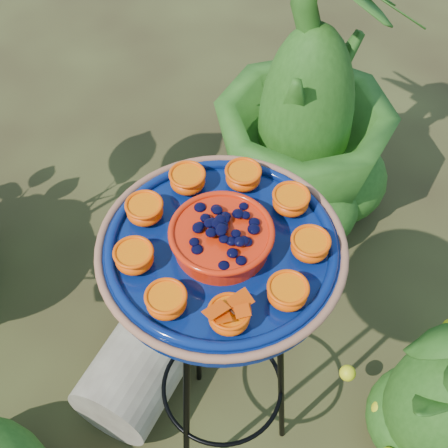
# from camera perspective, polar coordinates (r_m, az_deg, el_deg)

# --- Properties ---
(ground_plane) EXTENTS (20.00, 20.00, 0.00)m
(ground_plane) POSITION_cam_1_polar(r_m,az_deg,el_deg) (1.81, -3.83, -15.27)
(ground_plane) COLOR black
(ground_plane) RESTS_ON ground
(tripod_stand) EXTENTS (0.30, 0.31, 0.79)m
(tripod_stand) POSITION_cam_1_polar(r_m,az_deg,el_deg) (1.33, -0.18, -11.00)
(tripod_stand) COLOR black
(tripod_stand) RESTS_ON ground
(feeder_dish) EXTENTS (0.42, 0.42, 0.09)m
(feeder_dish) POSITION_cam_1_polar(r_m,az_deg,el_deg) (1.03, -0.23, -2.10)
(feeder_dish) COLOR navy
(feeder_dish) RESTS_ON tripod_stand
(driftwood_log) EXTENTS (0.67, 0.61, 0.23)m
(driftwood_log) POSITION_cam_1_polar(r_m,az_deg,el_deg) (1.80, -4.84, -8.43)
(driftwood_log) COLOR tan
(driftwood_log) RESTS_ON ground
(shrub_back_right) EXTENTS (0.72, 0.72, 1.01)m
(shrub_back_right) POSITION_cam_1_polar(r_m,az_deg,el_deg) (1.86, 7.86, 12.52)
(shrub_back_right) COLOR #224E14
(shrub_back_right) RESTS_ON ground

